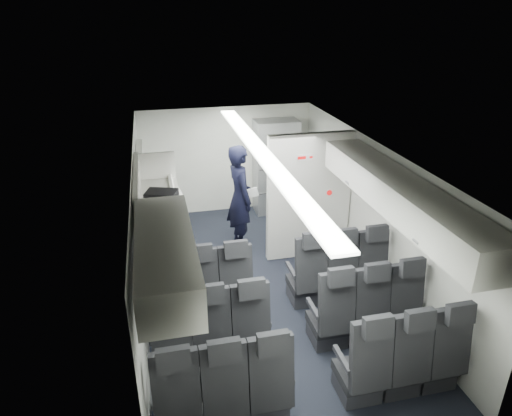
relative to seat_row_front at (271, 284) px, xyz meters
name	(u,v)px	position (x,y,z in m)	size (l,w,h in m)	color
cabin_shell	(262,221)	(0.00, 0.53, 0.72)	(3.41, 6.01, 2.16)	black
seat_row_front	(271,284)	(0.00, 0.00, 0.00)	(3.33, 0.56, 1.24)	black
seat_row_mid	(290,324)	(0.00, -0.90, 0.00)	(3.33, 0.56, 1.24)	black
seat_row_rear	(316,379)	(0.00, -1.80, 0.00)	(3.33, 0.56, 1.24)	black
overhead_bin_left_rear	(166,256)	(-1.40, -1.47, 1.46)	(0.53, 1.80, 0.40)	silver
overhead_bin_left_front_open	(156,197)	(-1.44, 0.28, 1.33)	(0.64, 1.70, 0.72)	#9E9E93
overhead_bin_right_rear	(440,225)	(1.40, -1.47, 1.46)	(0.53, 1.80, 0.40)	silver
overhead_bin_right_front	(366,170)	(1.40, 0.28, 1.46)	(0.53, 1.70, 0.40)	silver
bulkhead_partition	(309,197)	(0.98, 1.33, 0.67)	(1.40, 0.15, 2.13)	silver
galley_unit	(276,167)	(0.95, 3.25, 0.55)	(0.85, 0.52, 1.90)	#939399
boarding_door	(145,200)	(-1.64, 2.09, 0.55)	(0.12, 1.27, 1.86)	silver
flight_attendant	(240,198)	(-0.05, 1.90, 0.53)	(0.68, 0.44, 1.86)	black
carry_on_bag	(162,200)	(-1.38, 0.07, 1.38)	(0.37, 0.26, 0.22)	black
papers	(252,193)	(0.14, 1.85, 0.62)	(0.22, 0.02, 0.16)	white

